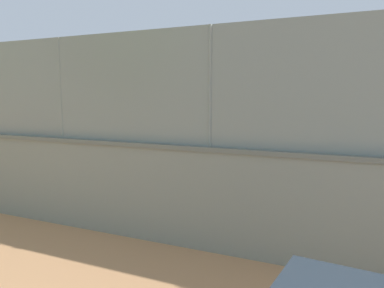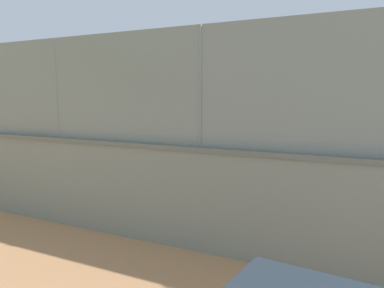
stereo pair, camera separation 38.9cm
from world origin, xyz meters
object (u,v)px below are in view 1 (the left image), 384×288
(player_crossing_court, at_px, (152,133))
(sports_ball, at_px, (157,136))
(courtside_bench, at_px, (277,206))
(player_near_wall_returning, at_px, (333,165))

(player_crossing_court, height_order, sports_ball, player_crossing_court)
(player_crossing_court, xyz_separation_m, courtside_bench, (-7.48, 7.62, -0.50))
(player_near_wall_returning, xyz_separation_m, courtside_bench, (0.86, 2.69, -0.46))
(player_crossing_court, distance_m, sports_ball, 0.82)
(courtside_bench, bearing_deg, player_crossing_court, -45.52)
(player_near_wall_returning, distance_m, courtside_bench, 2.86)
(sports_ball, bearing_deg, courtside_bench, 134.39)
(courtside_bench, bearing_deg, player_near_wall_returning, -107.77)
(player_near_wall_returning, height_order, courtside_bench, player_near_wall_returning)
(player_crossing_court, distance_m, courtside_bench, 10.69)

